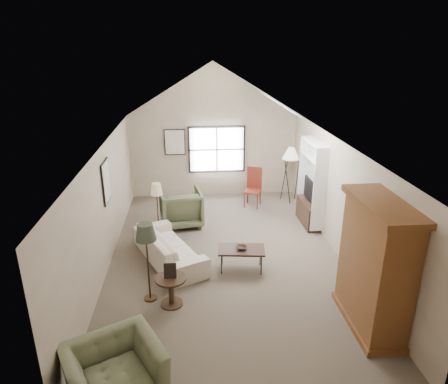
{
  "coord_description": "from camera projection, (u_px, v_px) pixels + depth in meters",
  "views": [
    {
      "loc": [
        -0.73,
        -7.73,
        4.43
      ],
      "look_at": [
        0.0,
        0.4,
        1.4
      ],
      "focal_mm": 32.0,
      "sensor_mm": 36.0,
      "label": 1
    }
  ],
  "objects": [
    {
      "name": "wall_art",
      "position": [
        143.0,
        160.0,
        9.87
      ],
      "size": [
        1.97,
        3.71,
        0.88
      ],
      "color": "black",
      "rests_on": "room_shell"
    },
    {
      "name": "side_table",
      "position": [
        171.0,
        291.0,
        7.14
      ],
      "size": [
        0.74,
        0.74,
        0.56
      ],
      "primitive_type": "cylinder",
      "rotation": [
        0.0,
        0.0,
        0.43
      ],
      "color": "#3B2618",
      "rests_on": "ground"
    },
    {
      "name": "tv_panel",
      "position": [
        310.0,
        191.0,
        10.19
      ],
      "size": [
        0.05,
        0.9,
        0.55
      ],
      "primitive_type": "cube",
      "color": "black",
      "rests_on": "media_console"
    },
    {
      "name": "dark_lamp",
      "position": [
        148.0,
        262.0,
        7.12
      ],
      "size": [
        0.49,
        0.49,
        1.55
      ],
      "primitive_type": null,
      "rotation": [
        0.0,
        0.0,
        0.43
      ],
      "color": "#262A1E",
      "rests_on": "ground"
    },
    {
      "name": "room_shell",
      "position": [
        226.0,
        112.0,
        7.71
      ],
      "size": [
        5.01,
        8.01,
        4.0
      ],
      "color": "brown",
      "rests_on": "ground"
    },
    {
      "name": "tan_lamp",
      "position": [
        158.0,
        210.0,
        9.58
      ],
      "size": [
        0.37,
        0.37,
        1.39
      ],
      "primitive_type": null,
      "rotation": [
        0.0,
        0.0,
        0.43
      ],
      "color": "tan",
      "rests_on": "ground"
    },
    {
      "name": "skylight",
      "position": [
        282.0,
        104.0,
        8.65
      ],
      "size": [
        0.8,
        1.2,
        0.52
      ],
      "primitive_type": null,
      "color": "white",
      "rests_on": "room_shell"
    },
    {
      "name": "side_chair",
      "position": [
        253.0,
        188.0,
        11.44
      ],
      "size": [
        0.57,
        0.57,
        1.13
      ],
      "primitive_type": "cube",
      "rotation": [
        0.0,
        0.0,
        -0.4
      ],
      "color": "maroon",
      "rests_on": "ground"
    },
    {
      "name": "media_console",
      "position": [
        308.0,
        213.0,
        10.41
      ],
      "size": [
        0.34,
        1.18,
        0.6
      ],
      "primitive_type": "cube",
      "color": "#382316",
      "rests_on": "ground"
    },
    {
      "name": "coffee_table",
      "position": [
        241.0,
        259.0,
        8.27
      ],
      "size": [
        1.01,
        0.64,
        0.48
      ],
      "primitive_type": "cube",
      "rotation": [
        0.0,
        0.0,
        -0.12
      ],
      "color": "#321B14",
      "rests_on": "ground"
    },
    {
      "name": "sofa",
      "position": [
        169.0,
        247.0,
        8.61
      ],
      "size": [
        1.72,
        2.38,
        0.65
      ],
      "primitive_type": "imported",
      "rotation": [
        0.0,
        0.0,
        2.0
      ],
      "color": "white",
      "rests_on": "ground"
    },
    {
      "name": "armoire",
      "position": [
        375.0,
        266.0,
        6.38
      ],
      "size": [
        0.6,
        1.5,
        2.2
      ],
      "primitive_type": "cube",
      "color": "brown",
      "rests_on": "ground"
    },
    {
      "name": "bowl",
      "position": [
        242.0,
        248.0,
        8.18
      ],
      "size": [
        0.25,
        0.25,
        0.06
      ],
      "primitive_type": "imported",
      "rotation": [
        0.0,
        0.0,
        -0.12
      ],
      "color": "#382017",
      "rests_on": "coffee_table"
    },
    {
      "name": "armchair_near",
      "position": [
        115.0,
        374.0,
        5.21
      ],
      "size": [
        1.53,
        1.47,
        0.77
      ],
      "primitive_type": "imported",
      "rotation": [
        0.0,
        0.0,
        0.47
      ],
      "color": "#6A6D4C",
      "rests_on": "ground"
    },
    {
      "name": "tripod_lamp",
      "position": [
        290.0,
        174.0,
        11.73
      ],
      "size": [
        0.62,
        0.62,
        1.68
      ],
      "primitive_type": null,
      "rotation": [
        0.0,
        0.0,
        0.34
      ],
      "color": "white",
      "rests_on": "ground"
    },
    {
      "name": "tv_alcove",
      "position": [
        312.0,
        182.0,
        10.11
      ],
      "size": [
        0.32,
        1.3,
        2.1
      ],
      "primitive_type": "cube",
      "color": "white",
      "rests_on": "ground"
    },
    {
      "name": "armchair_far",
      "position": [
        181.0,
        207.0,
        10.28
      ],
      "size": [
        1.18,
        1.2,
        0.96
      ],
      "primitive_type": "imported",
      "rotation": [
        0.0,
        0.0,
        3.3
      ],
      "color": "#545E41",
      "rests_on": "ground"
    },
    {
      "name": "window",
      "position": [
        217.0,
        149.0,
        12.02
      ],
      "size": [
        1.72,
        0.08,
        1.42
      ],
      "primitive_type": "cube",
      "color": "black",
      "rests_on": "room_shell"
    }
  ]
}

